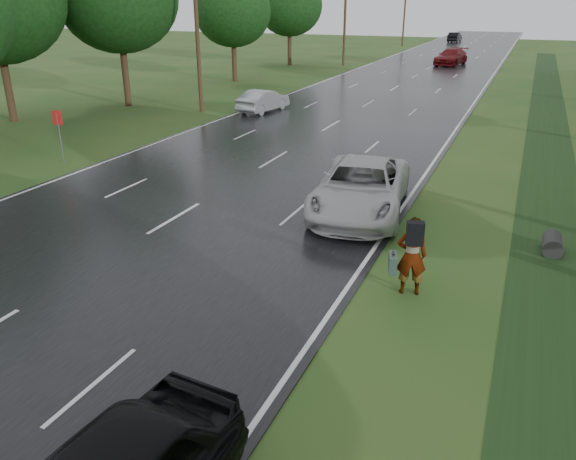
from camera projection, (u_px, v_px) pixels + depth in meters
The scene contains 16 objects.
road at pixel (407, 81), 50.12m from camera, with size 14.00×180.00×0.04m, color black.
edge_stripe_east at pixel (486, 85), 47.67m from camera, with size 0.12×180.00×0.01m, color silver.
edge_stripe_west at pixel (336, 77), 52.54m from camera, with size 0.12×180.00×0.01m, color silver.
center_line at pixel (407, 81), 50.11m from camera, with size 0.12×180.00×0.01m, color silver.
drainage_ditch at pixel (549, 172), 23.57m from camera, with size 2.20×120.00×0.56m.
road_sign at pixel (58, 126), 24.47m from camera, with size 0.50×0.06×2.30m.
utility_pole_mid at pixel (197, 27), 34.44m from camera, with size 1.60×0.26×10.00m.
utility_pole_far at pixel (345, 15), 59.98m from camera, with size 1.60×0.26×10.00m.
utility_pole_distant at pixel (405, 11), 85.52m from camera, with size 1.60×0.26×10.00m.
tree_west_d at pixel (233, 11), 47.93m from camera, with size 6.60×6.60×8.80m.
tree_west_f at pixel (290, 6), 59.94m from camera, with size 7.00×7.00×9.29m.
pedestrian at pixel (411, 255), 13.55m from camera, with size 1.03×0.79×2.01m.
white_pickup at pixel (361, 188), 18.80m from camera, with size 2.87×6.23×1.73m, color silver.
silver_sedan at pixel (263, 101), 36.01m from camera, with size 1.48×4.24×1.40m, color #999CA1.
far_car_red at pixel (451, 57), 61.83m from camera, with size 2.40×5.90×1.71m, color maroon.
far_car_dark at pixel (455, 37), 95.03m from camera, with size 1.68×4.81×1.58m, color black.
Camera 1 is at (10.25, -6.51, 6.75)m, focal length 35.00 mm.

